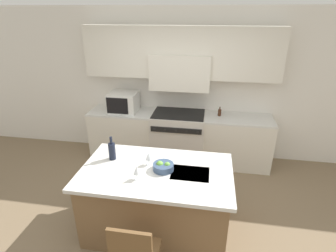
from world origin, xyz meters
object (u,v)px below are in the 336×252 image
object	(u,v)px
range_stove	(178,137)
oil_bottle_on_counter	(220,112)
wine_bottle	(112,151)
fruit_bowl	(163,166)
microwave	(124,102)
wine_glass_far	(149,156)
wine_glass_near	(137,170)

from	to	relation	value
range_stove	oil_bottle_on_counter	world-z (taller)	oil_bottle_on_counter
wine_bottle	fruit_bowl	distance (m)	0.70
microwave	oil_bottle_on_counter	bearing A→B (deg)	2.02
oil_bottle_on_counter	fruit_bowl	bearing A→B (deg)	-110.42
wine_glass_far	oil_bottle_on_counter	xyz separation A→B (m)	(0.87, 1.73, -0.03)
microwave	oil_bottle_on_counter	xyz separation A→B (m)	(1.73, 0.06, -0.11)
range_stove	wine_glass_near	distance (m)	2.05
wine_bottle	oil_bottle_on_counter	bearing A→B (deg)	51.06
oil_bottle_on_counter	microwave	bearing A→B (deg)	-177.98
microwave	wine_bottle	xyz separation A→B (m)	(0.38, -1.62, -0.08)
range_stove	fruit_bowl	distance (m)	1.80
microwave	wine_glass_far	size ratio (longest dim) A/B	2.95
wine_glass_near	wine_glass_far	bearing A→B (deg)	79.26
wine_bottle	oil_bottle_on_counter	world-z (taller)	wine_bottle
fruit_bowl	wine_glass_near	bearing A→B (deg)	-137.26
range_stove	microwave	size ratio (longest dim) A/B	1.90
fruit_bowl	oil_bottle_on_counter	xyz separation A→B (m)	(0.68, 1.82, 0.04)
microwave	wine_glass_near	world-z (taller)	microwave
wine_glass_near	fruit_bowl	world-z (taller)	wine_glass_near
wine_bottle	wine_glass_near	world-z (taller)	wine_bottle
wine_glass_far	oil_bottle_on_counter	size ratio (longest dim) A/B	1.04
wine_glass_near	wine_bottle	bearing A→B (deg)	138.86
wine_glass_near	fruit_bowl	bearing A→B (deg)	42.74
range_stove	wine_glass_near	world-z (taller)	wine_glass_near
fruit_bowl	microwave	bearing A→B (deg)	121.02
fruit_bowl	oil_bottle_on_counter	size ratio (longest dim) A/B	1.52
wine_bottle	oil_bottle_on_counter	distance (m)	2.16
wine_glass_far	fruit_bowl	world-z (taller)	wine_glass_far
wine_glass_near	fruit_bowl	xyz separation A→B (m)	(0.25, 0.23, -0.07)
wine_glass_far	oil_bottle_on_counter	bearing A→B (deg)	63.39
wine_bottle	wine_glass_near	size ratio (longest dim) A/B	1.83
fruit_bowl	oil_bottle_on_counter	distance (m)	1.94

